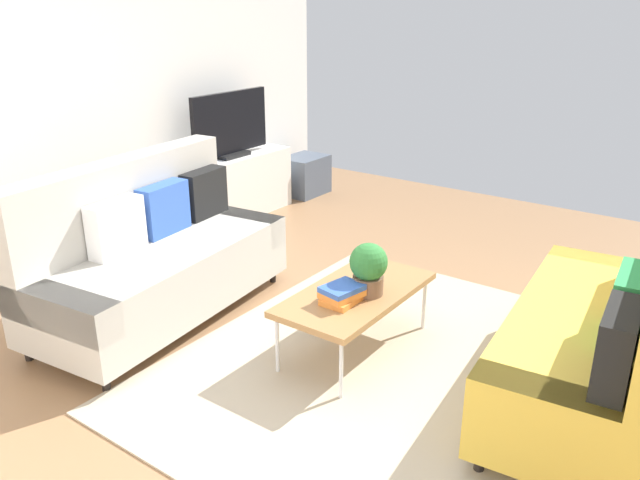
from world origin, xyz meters
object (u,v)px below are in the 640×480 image
at_px(couch_green, 610,335).
at_px(tv_console, 232,187).
at_px(couch_beige, 154,255).
at_px(bottle_0, 205,153).
at_px(table_book_0, 342,299).
at_px(vase_0, 183,160).
at_px(tv, 230,126).
at_px(coffee_table, 356,295).
at_px(bottle_1, 213,152).
at_px(storage_trunk, 305,175).
at_px(potted_plant, 368,268).

distance_m(couch_green, tv_console, 4.10).
height_order(couch_beige, tv_console, couch_beige).
bearing_deg(bottle_0, table_book_0, -117.97).
bearing_deg(vase_0, tv, -6.88).
bearing_deg(coffee_table, tv, 58.53).
bearing_deg(bottle_1, tv_console, 8.25).
height_order(couch_beige, bottle_0, couch_beige).
relative_size(table_book_0, vase_0, 1.77).
bearing_deg(bottle_0, couch_beige, -146.04).
bearing_deg(storage_trunk, potted_plant, -136.51).
xyz_separation_m(couch_green, tv_console, (1.22, 3.91, -0.13)).
height_order(couch_beige, storage_trunk, couch_beige).
distance_m(coffee_table, potted_plant, 0.22).
bearing_deg(coffee_table, tv_console, 58.73).
distance_m(couch_beige, storage_trunk, 3.17).
height_order(vase_0, bottle_1, bottle_1).
bearing_deg(bottle_1, table_book_0, -119.90).
xyz_separation_m(couch_green, vase_0, (0.64, 3.96, 0.26)).
xyz_separation_m(coffee_table, bottle_1, (1.24, 2.45, 0.35)).
xyz_separation_m(tv, bottle_1, (-0.28, -0.02, -0.21)).
xyz_separation_m(tv_console, tv, (0.00, -0.02, 0.63)).
bearing_deg(tv_console, table_book_0, -124.06).
distance_m(tv_console, storage_trunk, 1.11).
height_order(tv, bottle_1, tv).
height_order(potted_plant, vase_0, vase_0).
height_order(couch_beige, couch_green, same).
bearing_deg(vase_0, bottle_0, -24.72).
xyz_separation_m(tv_console, bottle_0, (-0.38, -0.04, 0.43)).
distance_m(tv, vase_0, 0.63).
height_order(couch_green, tv_console, couch_green).
distance_m(coffee_table, table_book_0, 0.19).
height_order(tv, bottle_0, tv).
xyz_separation_m(coffee_table, storage_trunk, (2.61, 2.39, -0.17)).
xyz_separation_m(potted_plant, vase_0, (0.92, 2.62, 0.11)).
relative_size(storage_trunk, vase_0, 3.84).
bearing_deg(couch_green, bottle_0, 72.19).
distance_m(bottle_0, bottle_1, 0.11).
distance_m(potted_plant, bottle_1, 2.81).
xyz_separation_m(potted_plant, bottle_0, (1.12, 2.53, 0.15)).
bearing_deg(coffee_table, couch_beige, 105.52).
bearing_deg(potted_plant, coffee_table, 96.79).
height_order(couch_green, bottle_1, couch_green).
bearing_deg(couch_green, coffee_table, 95.90).
bearing_deg(tv_console, coffee_table, -121.27).
bearing_deg(coffee_table, couch_green, -78.49).
distance_m(couch_beige, tv, 2.23).
xyz_separation_m(storage_trunk, vase_0, (-1.68, 0.15, 0.48)).
relative_size(potted_plant, bottle_1, 1.58).
xyz_separation_m(vase_0, bottle_1, (0.30, -0.09, 0.04)).
bearing_deg(tv_console, tv, -90.00).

